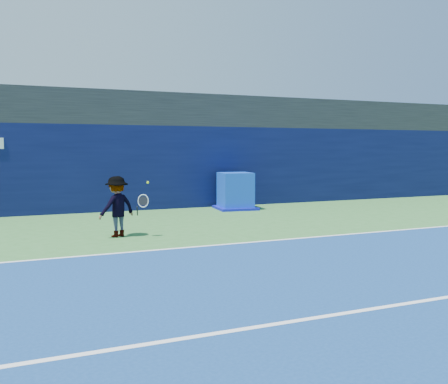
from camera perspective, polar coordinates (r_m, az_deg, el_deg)
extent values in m
plane|color=#356F32|center=(8.87, 8.65, -9.35)|extent=(80.00, 80.00, 0.00)
cube|color=white|center=(11.46, 0.71, -5.96)|extent=(24.00, 0.10, 0.01)
cube|color=white|center=(7.31, 17.13, -12.58)|extent=(24.00, 0.10, 0.01)
cube|color=black|center=(19.39, -9.59, 9.11)|extent=(36.00, 3.00, 1.20)
cube|color=#0A0F3B|center=(18.38, -8.77, 2.80)|extent=(36.00, 1.00, 3.00)
cube|color=#0D3AC3|center=(18.01, 1.31, 0.13)|extent=(1.21, 1.21, 1.32)
cube|color=#0B0FA4|center=(18.07, 1.31, -1.82)|extent=(1.51, 1.51, 0.09)
imported|color=white|center=(12.63, -12.14, -1.64)|extent=(1.11, 0.90, 1.51)
cylinder|color=black|center=(12.49, -9.88, -2.15)|extent=(0.07, 0.13, 0.24)
torus|color=silver|center=(12.45, -9.22, -1.01)|extent=(0.28, 0.16, 0.27)
cylinder|color=black|center=(12.45, -9.22, -1.01)|extent=(0.23, 0.12, 0.23)
sphere|color=#A4D117|center=(13.92, -8.69, 1.09)|extent=(0.07, 0.07, 0.07)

